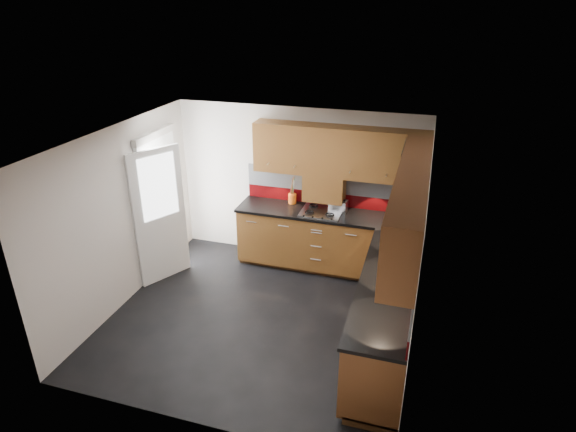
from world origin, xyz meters
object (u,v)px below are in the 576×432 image
(utensil_pot, at_px, (292,197))
(gas_hob, at_px, (321,212))
(food_processor, at_px, (403,227))
(toaster, at_px, (338,206))

(utensil_pot, bearing_deg, gas_hob, -23.44)
(utensil_pot, distance_m, food_processor, 1.85)
(gas_hob, bearing_deg, toaster, 24.63)
(toaster, distance_m, food_processor, 1.13)
(food_processor, bearing_deg, utensil_pot, 158.58)
(gas_hob, xyz_separation_m, utensil_pot, (-0.51, 0.22, 0.08))
(utensil_pot, xyz_separation_m, toaster, (0.74, -0.12, -0.01))
(food_processor, bearing_deg, toaster, 150.33)
(gas_hob, distance_m, utensil_pot, 0.56)
(utensil_pot, bearing_deg, toaster, -8.89)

